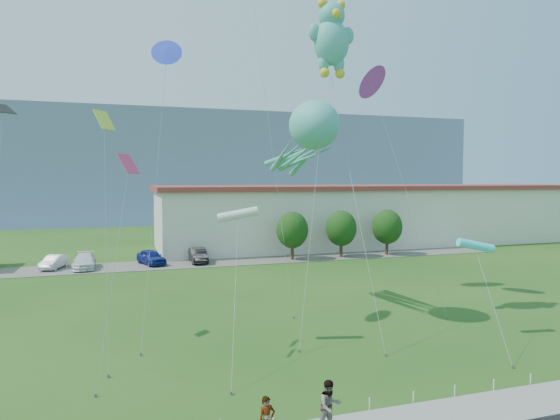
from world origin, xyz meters
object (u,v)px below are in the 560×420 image
at_px(parked_car_blue, 151,257).
at_px(parked_car_black, 198,255).
at_px(warehouse, 376,214).
at_px(pedestrian_left, 267,420).
at_px(pedestrian_right, 330,406).
at_px(parked_car_silver, 54,262).
at_px(teddy_bear_kite, 332,37).
at_px(parked_car_white, 84,261).
at_px(octopus_kite, 307,138).

bearing_deg(parked_car_blue, parked_car_black, -22.40).
height_order(warehouse, pedestrian_left, warehouse).
bearing_deg(pedestrian_right, warehouse, 52.55).
bearing_deg(parked_car_blue, pedestrian_left, -106.59).
height_order(pedestrian_right, parked_car_blue, pedestrian_right).
bearing_deg(pedestrian_left, parked_car_silver, 98.40).
bearing_deg(teddy_bear_kite, pedestrian_left, -120.85).
xyz_separation_m(pedestrian_left, parked_car_blue, (-1.66, 38.19, -0.08)).
bearing_deg(parked_car_black, pedestrian_right, -91.25).
xyz_separation_m(pedestrian_right, parked_car_blue, (-4.05, 38.06, -0.19)).
bearing_deg(parked_car_black, warehouse, 18.43).
relative_size(pedestrian_left, parked_car_black, 0.35).
distance_m(parked_car_white, teddy_bear_kite, 33.76).
relative_size(pedestrian_right, parked_car_silver, 0.45).
bearing_deg(pedestrian_left, parked_car_black, 77.39).
height_order(parked_car_silver, teddy_bear_kite, teddy_bear_kite).
distance_m(parked_car_blue, parked_car_black, 4.92).
bearing_deg(pedestrian_left, octopus_kite, 56.65).
bearing_deg(octopus_kite, parked_car_silver, 126.73).
bearing_deg(warehouse, pedestrian_left, -122.42).
bearing_deg(warehouse, teddy_bear_kite, -123.10).
bearing_deg(octopus_kite, parked_car_white, 123.00).
bearing_deg(pedestrian_right, teddy_bear_kite, 59.46).
relative_size(parked_car_blue, octopus_kite, 0.33).
height_order(parked_car_white, octopus_kite, octopus_kite).
xyz_separation_m(pedestrian_right, parked_car_white, (-10.64, 37.65, -0.23)).
height_order(pedestrian_left, parked_car_white, pedestrian_left).
xyz_separation_m(warehouse, parked_car_silver, (-40.79, -8.04, -3.38)).
bearing_deg(teddy_bear_kite, parked_car_white, 125.48).
relative_size(parked_car_silver, parked_car_black, 0.89).
bearing_deg(octopus_kite, parked_car_blue, 109.85).
relative_size(parked_car_white, parked_car_blue, 1.12).
xyz_separation_m(parked_car_white, octopus_kite, (15.18, -23.37, 10.98)).
distance_m(parked_car_silver, teddy_bear_kite, 35.88).
bearing_deg(pedestrian_right, parked_car_black, 81.60).
relative_size(warehouse, parked_car_black, 13.01).
relative_size(warehouse, pedestrian_left, 36.85).
bearing_deg(warehouse, octopus_kite, -125.16).
bearing_deg(pedestrian_right, pedestrian_left, 176.03).
distance_m(pedestrian_left, parked_car_black, 38.04).
xyz_separation_m(parked_car_blue, teddy_bear_kite, (10.17, -23.94, 17.43)).
xyz_separation_m(warehouse, parked_car_black, (-26.39, -8.76, -3.29)).
relative_size(warehouse, teddy_bear_kite, 2.96).
xyz_separation_m(parked_car_silver, parked_car_blue, (9.49, -0.43, 0.10)).
bearing_deg(teddy_bear_kite, pedestrian_right, -113.45).
distance_m(pedestrian_left, octopus_kite, 19.32).
xyz_separation_m(parked_car_black, octopus_kite, (3.67, -23.49, 10.95)).
relative_size(pedestrian_right, parked_car_black, 0.40).
relative_size(parked_car_white, parked_car_black, 1.10).
relative_size(parked_car_white, octopus_kite, 0.37).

